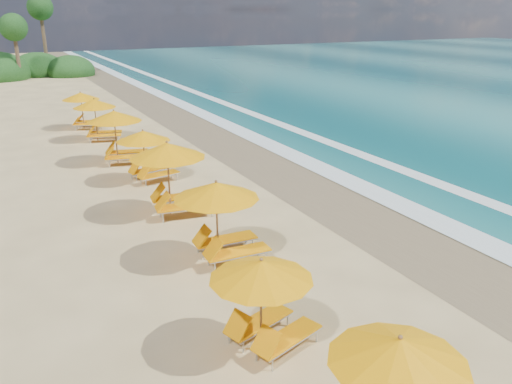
% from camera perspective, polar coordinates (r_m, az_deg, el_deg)
% --- Properties ---
extents(ground, '(160.00, 160.00, 0.00)m').
position_cam_1_polar(ground, '(16.74, 0.00, -3.88)').
color(ground, '#D5BC7D').
rests_on(ground, ground).
extents(wet_sand, '(4.00, 160.00, 0.01)m').
position_cam_1_polar(wet_sand, '(18.76, 10.96, -1.62)').
color(wet_sand, olive).
rests_on(wet_sand, ground).
extents(surf_foam, '(4.00, 160.00, 0.01)m').
position_cam_1_polar(surf_foam, '(20.45, 16.98, -0.29)').
color(surf_foam, white).
rests_on(surf_foam, ground).
extents(station_2, '(2.48, 2.33, 2.15)m').
position_cam_1_polar(station_2, '(8.75, 15.68, -19.55)').
color(station_2, olive).
rests_on(station_2, ground).
extents(station_3, '(2.66, 2.60, 2.10)m').
position_cam_1_polar(station_3, '(10.62, 1.18, -11.36)').
color(station_3, olive).
rests_on(station_3, ground).
extents(station_4, '(2.57, 2.39, 2.35)m').
position_cam_1_polar(station_4, '(14.21, -3.60, -2.54)').
color(station_4, olive).
rests_on(station_4, ground).
extents(station_5, '(2.99, 2.83, 2.56)m').
position_cam_1_polar(station_5, '(17.63, -8.90, 2.05)').
color(station_5, olive).
rests_on(station_5, ground).
extents(station_6, '(2.59, 2.48, 2.16)m').
position_cam_1_polar(station_6, '(21.36, -11.69, 4.30)').
color(station_6, olive).
rests_on(station_6, ground).
extents(station_7, '(3.03, 2.92, 2.45)m').
position_cam_1_polar(station_7, '(24.26, -14.62, 6.25)').
color(station_7, olive).
rests_on(station_7, ground).
extents(station_8, '(2.81, 2.72, 2.25)m').
position_cam_1_polar(station_8, '(28.93, -16.75, 7.86)').
color(station_8, olive).
rests_on(station_8, ground).
extents(station_9, '(2.81, 2.78, 2.15)m').
position_cam_1_polar(station_9, '(32.19, -18.17, 8.72)').
color(station_9, olive).
rests_on(station_9, ground).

